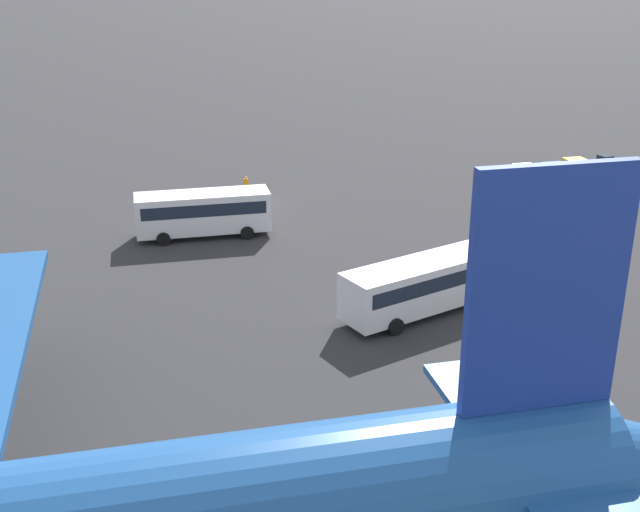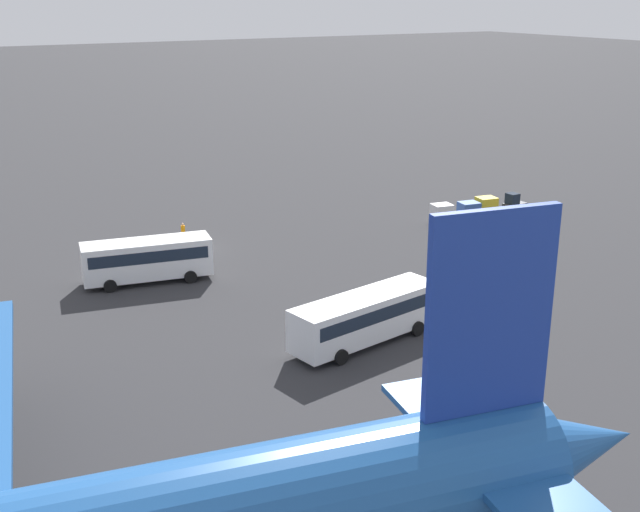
# 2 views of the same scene
# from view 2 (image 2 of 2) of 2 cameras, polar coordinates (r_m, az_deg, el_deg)

# --- Properties ---
(ground_plane) EXTENTS (600.00, 600.00, 0.00)m
(ground_plane) POSITION_cam_2_polar(r_m,az_deg,el_deg) (72.68, -9.21, 0.44)
(ground_plane) COLOR #2D2D30
(shuttle_bus_near) EXTENTS (10.37, 4.65, 3.38)m
(shuttle_bus_near) POSITION_cam_2_polar(r_m,az_deg,el_deg) (64.78, -12.20, -0.09)
(shuttle_bus_near) COLOR white
(shuttle_bus_near) RESTS_ON ground
(shuttle_bus_far) EXTENTS (11.39, 4.69, 3.28)m
(shuttle_bus_far) POSITION_cam_2_polar(r_m,az_deg,el_deg) (52.50, 3.27, -4.18)
(shuttle_bus_far) COLOR white
(shuttle_bus_far) RESTS_ON ground
(baggage_tug) EXTENTS (2.44, 1.69, 2.10)m
(baggage_tug) POSITION_cam_2_polar(r_m,az_deg,el_deg) (86.12, 13.62, 3.63)
(baggage_tug) COLOR #333338
(baggage_tug) RESTS_ON ground
(worker_person) EXTENTS (0.38, 0.38, 1.74)m
(worker_person) POSITION_cam_2_polar(r_m,az_deg,el_deg) (75.08, -9.71, 1.69)
(worker_person) COLOR #1E1E2D
(worker_person) RESTS_ON ground
(cargo_cart_yellow) EXTENTS (2.23, 1.97, 2.06)m
(cargo_cart_yellow) POSITION_cam_2_polar(r_m,az_deg,el_deg) (83.73, 11.74, 3.53)
(cargo_cart_yellow) COLOR #38383D
(cargo_cart_yellow) RESTS_ON ground
(cargo_cart_blue) EXTENTS (2.23, 1.97, 2.06)m
(cargo_cart_blue) POSITION_cam_2_polar(r_m,az_deg,el_deg) (81.43, 10.53, 3.19)
(cargo_cart_blue) COLOR #38383D
(cargo_cart_blue) RESTS_ON ground
(cargo_cart_white) EXTENTS (2.23, 1.97, 2.06)m
(cargo_cart_white) POSITION_cam_2_polar(r_m,az_deg,el_deg) (80.17, 8.65, 3.05)
(cargo_cart_white) COLOR #38383D
(cargo_cart_white) RESTS_ON ground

